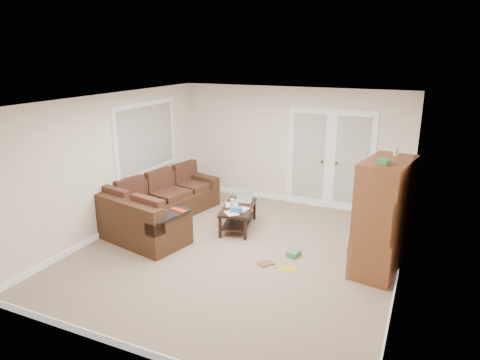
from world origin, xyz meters
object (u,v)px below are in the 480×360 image
at_px(sectional_sofa, 156,209).
at_px(side_cabinet, 363,254).
at_px(tv_armoire, 383,216).
at_px(coffee_table, 239,216).

height_order(sectional_sofa, side_cabinet, side_cabinet).
distance_m(tv_armoire, side_cabinet, 0.62).
relative_size(coffee_table, side_cabinet, 1.22).
bearing_deg(sectional_sofa, coffee_table, 31.44).
distance_m(coffee_table, tv_armoire, 2.75).
bearing_deg(tv_armoire, sectional_sofa, -170.90).
relative_size(coffee_table, tv_armoire, 0.62).
bearing_deg(side_cabinet, tv_armoire, 44.51).
bearing_deg(sectional_sofa, side_cabinet, 7.41).
relative_size(sectional_sofa, tv_armoire, 1.60).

